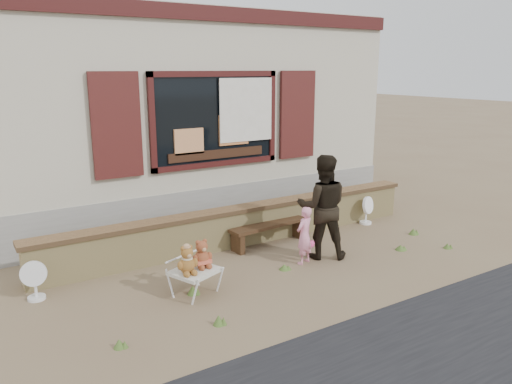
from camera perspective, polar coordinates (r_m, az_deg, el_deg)
ground at (r=7.88m, az=2.33°, el=-7.97°), size 80.00×80.00×0.00m
shopfront at (r=11.34m, az=-10.60°, el=8.96°), size 8.04×5.13×4.00m
brick_wall at (r=8.56m, az=-1.42°, el=-3.73°), size 7.10×0.36×0.67m
bench at (r=8.54m, az=1.44°, el=-4.25°), size 1.50×0.46×0.38m
folding_chair at (r=6.74m, az=-7.00°, el=-9.08°), size 0.72×0.68×0.35m
teddy_bear_left at (r=6.56m, az=-7.90°, el=-7.61°), size 0.36×0.33×0.39m
teddy_bear_right at (r=6.74m, az=-6.24°, el=-6.93°), size 0.36×0.34×0.39m
child at (r=7.71m, az=5.54°, el=-4.95°), size 0.38×0.31×0.91m
adult at (r=7.90m, az=7.60°, el=-1.68°), size 1.02×0.96×1.66m
fan_left at (r=7.17m, az=-23.97°, el=-9.18°), size 0.35×0.23×0.54m
fan_right at (r=9.89m, az=12.48°, el=-2.03°), size 0.35×0.23×0.55m
grass_tufts at (r=7.56m, az=7.18°, el=-8.64°), size 5.85×1.19×0.13m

